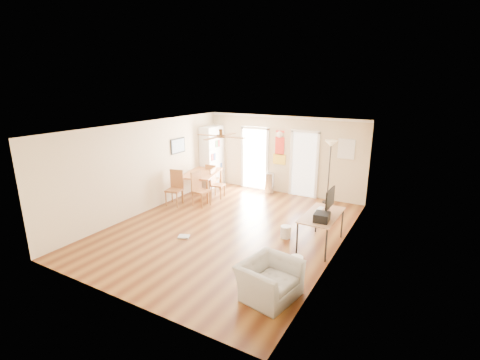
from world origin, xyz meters
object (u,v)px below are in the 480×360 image
Objects in this scene: dining_chair_near at (174,188)px; trash_can at (270,183)px; wastebasket_b at (296,264)px; dining_chair_right_b at (201,189)px; dining_chair_far at (213,177)px; dining_table at (203,184)px; computer_desk at (321,230)px; armchair at (269,280)px; bookshelf at (212,157)px; dining_chair_right_a at (218,183)px; torchiere_lamp at (329,172)px; printer at (322,217)px; wastebasket_a at (286,232)px.

trash_can is (2.03, 2.51, -0.18)m from dining_chair_near.
trash_can is 5.04m from wastebasket_b.
dining_chair_right_b is 1.11× the size of dining_chair_far.
computer_desk is at bearing -20.14° from dining_table.
armchair is at bearing -43.33° from dining_chair_near.
bookshelf is 2.27× the size of dining_chair_right_a.
dining_chair_near is at bearing -147.83° from torchiere_lamp.
dining_table is 4.78m from computer_desk.
bookshelf is at bearing 107.97° from dining_table.
computer_desk reaches higher than trash_can.
bookshelf reaches higher than dining_chair_near.
dining_chair_right_a is at bearing -135.12° from trash_can.
bookshelf is at bearing -174.44° from trash_can.
bookshelf is 6.36m from wastebasket_b.
dining_table is 0.81× the size of torchiere_lamp.
dining_chair_right_b is (0.91, -1.95, -0.55)m from bookshelf.
torchiere_lamp is 3.48m from printer.
dining_table is 4.07m from torchiere_lamp.
dining_chair_far is (0.37, -0.50, -0.60)m from bookshelf.
torchiere_lamp is 1.37× the size of computer_desk.
armchair is (3.75, -4.09, -0.15)m from dining_chair_right_a.
computer_desk is 1.44× the size of armchair.
dining_chair_right_b is 4.03m from computer_desk.
dining_chair_near is 1.07× the size of armchair.
armchair is (4.52, -2.83, -0.21)m from dining_chair_near.
dining_table is 1.67× the size of dining_chair_right_a.
armchair is at bearing -94.65° from computer_desk.
dining_table is at bearing 57.75° from armchair.
computer_desk is at bearing -16.93° from dining_chair_near.
dining_chair_near is 4.77m from torchiere_lamp.
computer_desk is 3.98× the size of printer.
printer is at bearing -99.75° from dining_chair_right_b.
bookshelf is 1.36m from dining_table.
dining_chair_right_a is 4.58m from printer.
trash_can is 0.36× the size of torchiere_lamp.
trash_can reaches higher than wastebasket_b.
torchiere_lamp is at bearing 20.93° from dining_chair_near.
dining_chair_right_b reaches higher than dining_chair_right_a.
dining_table is 1.67× the size of dining_chair_far.
trash_can is at bearing 124.25° from printer.
armchair is (-0.30, -1.98, -0.54)m from printer.
trash_can is 2.41× the size of wastebasket_a.
wastebasket_b is (4.41, -3.60, -0.32)m from dining_chair_far.
dining_chair_right_b is at bearing 60.47° from armchair.
dining_chair_far is (0.22, 1.80, -0.06)m from dining_chair_near.
torchiere_lamp is at bearing -79.81° from dining_chair_right_a.
dining_chair_far is at bearing -158.44° from trash_can.
printer is (4.60, -2.03, 0.46)m from dining_table.
dining_chair_right_b is 4.92m from armchair.
dining_chair_right_a is 5.55m from armchair.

